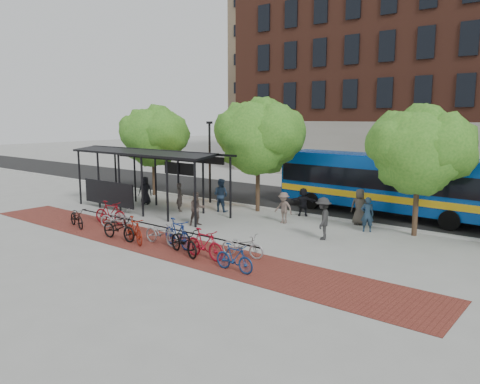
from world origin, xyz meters
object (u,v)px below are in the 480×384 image
Objects in this scene: bike_8 at (184,241)px; pedestrian_2 at (221,195)px; bike_0 at (77,218)px; bike_9 at (205,244)px; lamp_post_left at (210,160)px; pedestrian_1 at (180,197)px; tree_a at (154,134)px; bus_shelter at (147,159)px; pedestrian_9 at (323,219)px; bus at (386,181)px; bike_6 at (162,233)px; bike_1 at (111,213)px; pedestrian_6 at (360,207)px; pedestrian_3 at (284,208)px; bike_5 at (135,230)px; pedestrian_8 at (197,209)px; bike_2 at (117,219)px; pedestrian_0 at (145,190)px; pedestrian_7 at (367,214)px; bike_10 at (243,245)px; bike_11 at (234,258)px; pedestrian_5 at (303,202)px; tree_c at (422,148)px; tree_b at (260,134)px; bike_7 at (177,233)px; bike_4 at (119,228)px.

bike_8 is 1.10× the size of pedestrian_2.
bike_0 is 8.49m from bike_9.
lamp_post_left is 3.75m from pedestrian_1.
tree_a reaches higher than pedestrian_1.
bus_shelter is 5.59× the size of pedestrian_9.
bike_6 is at bearing -109.36° from bus.
bike_1 is 6.39m from pedestrian_2.
pedestrian_3 is at bearing 14.48° from pedestrian_6.
bike_5 is 1.12× the size of pedestrian_8.
bike_6 is (5.12, -8.66, -2.23)m from lamp_post_left.
pedestrian_0 is at bearing 18.65° from bike_2.
pedestrian_7 is (0.85, -4.26, -1.07)m from bus.
pedestrian_0 reaches higher than bike_10.
bus_shelter is 5.71× the size of bike_0.
bike_11 is (10.34, -0.30, 0.02)m from bike_0.
pedestrian_9 reaches higher than bike_9.
pedestrian_8 is at bearing 40.00° from pedestrian_5.
bike_0 is at bearing -147.00° from tree_c.
bike_9 is 9.11m from pedestrian_2.
pedestrian_5 is at bearing -51.39° from bike_1.
pedestrian_6 is at bearing -63.03° from bike_1.
bus_shelter is at bearing 64.74° from bike_11.
bus_shelter is at bearing 11.20° from bike_2.
bike_5 is at bearing -131.89° from bike_2.
tree_a is 18.00m from tree_c.
bus_shelter is at bearing 106.44° from pedestrian_8.
pedestrian_1 is (-3.45, 6.03, 0.26)m from bike_5.
pedestrian_8 is at bearing -178.64° from pedestrian_1.
bike_11 is at bearing -67.64° from pedestrian_3.
tree_b reaches higher than tree_c.
pedestrian_0 reaches higher than pedestrian_3.
tree_b reaches higher than pedestrian_6.
bike_9 is (2.79, -0.31, 0.07)m from bike_6.
bike_5 is 2.06m from bike_7.
bus_shelter is 11.37m from pedestrian_9.
pedestrian_6 is at bearing -19.59° from bike_10.
bike_7 is at bearing -80.80° from bike_6.
pedestrian_7 is (10.45, 2.19, 0.01)m from pedestrian_1.
bike_9 is at bearing -120.72° from tree_c.
bike_1 is 1.18× the size of pedestrian_7.
pedestrian_5 is 4.40m from pedestrian_7.
bike_7 is at bearing -130.88° from tree_c.
bike_9 is 1.09× the size of bike_10.
bike_11 is at bearing -111.97° from bike_1.
bike_4 is 11.83m from pedestrian_6.
bike_4 is 0.96m from bike_5.
tree_c is at bearing -34.30° from pedestrian_8.
bike_2 is at bearing 87.73° from bike_5.
bus reaches higher than bike_10.
pedestrian_2 is (5.17, 1.24, 0.09)m from pedestrian_0.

